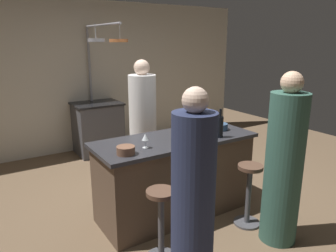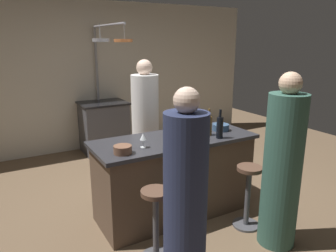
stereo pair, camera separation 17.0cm
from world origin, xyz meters
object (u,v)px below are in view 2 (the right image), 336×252
mixing_bowl_wooden (123,150)px  wine_bottle_amber (209,125)px  chef (145,128)px  wine_glass_near_right_guest (193,120)px  wine_bottle_dark (220,127)px  pepper_mill (177,124)px  stove_range (104,127)px  guest_right (282,169)px  bar_stool_left (156,222)px  bar_stool_right (248,194)px  mixing_bowl_blue (221,127)px  wine_bottle_green (178,128)px  wine_glass_near_left_guest (143,137)px  wine_glass_by_chef (203,128)px  guest_left (185,199)px

mixing_bowl_wooden → wine_bottle_amber: bearing=5.3°
chef → mixing_bowl_wooden: (-0.74, -1.06, 0.15)m
wine_glass_near_right_guest → wine_bottle_dark: bearing=-84.3°
pepper_mill → mixing_bowl_wooden: size_ratio=1.22×
stove_range → guest_right: size_ratio=0.53×
guest_right → wine_bottle_dark: size_ratio=5.26×
bar_stool_left → bar_stool_right: same height
wine_bottle_amber → mixing_bowl_blue: size_ratio=1.54×
chef → mixing_bowl_blue: chef is taller
wine_bottle_amber → wine_bottle_green: size_ratio=0.90×
bar_stool_left → wine_glass_near_right_guest: (0.93, 0.83, 0.63)m
wine_glass_near_left_guest → wine_bottle_dark: bearing=-7.8°
bar_stool_left → mixing_bowl_blue: (1.19, 0.62, 0.56)m
wine_bottle_amber → stove_range: bearing=98.6°
chef → wine_bottle_green: chef is taller
wine_bottle_green → wine_glass_near_left_guest: bearing=-173.4°
pepper_mill → wine_glass_by_chef: (0.16, -0.28, 0.00)m
mixing_bowl_blue → wine_glass_near_right_guest: bearing=140.2°
wine_bottle_amber → mixing_bowl_blue: bearing=19.8°
guest_right → wine_bottle_amber: 0.94m
bar_stool_right → wine_bottle_amber: (-0.14, 0.53, 0.64)m
bar_stool_left → wine_glass_near_left_guest: size_ratio=4.66×
wine_bottle_amber → wine_glass_near_left_guest: bearing=-177.6°
wine_glass_by_chef → mixing_bowl_blue: size_ratio=0.75×
bar_stool_left → wine_bottle_green: bearing=44.8°
wine_glass_near_right_guest → wine_glass_by_chef: (-0.10, -0.34, 0.00)m
pepper_mill → mixing_bowl_wooden: 0.86m
guest_left → wine_bottle_green: guest_left is taller
pepper_mill → mixing_bowl_blue: (0.51, -0.15, -0.07)m
guest_right → wine_glass_near_right_guest: 1.22m
guest_right → pepper_mill: size_ratio=7.95×
stove_range → bar_stool_left: (-0.56, -3.07, -0.07)m
wine_glass_by_chef → mixing_bowl_blue: 0.38m
wine_glass_by_chef → wine_glass_near_left_guest: size_ratio=1.00×
bar_stool_right → wine_glass_near_left_guest: bearing=152.7°
stove_range → wine_bottle_dark: wine_bottle_dark is taller
wine_bottle_dark → mixing_bowl_blue: bearing=49.1°
wine_bottle_amber → wine_bottle_dark: 0.16m
wine_glass_by_chef → mixing_bowl_blue: wine_glass_by_chef is taller
wine_bottle_dark → wine_glass_near_left_guest: size_ratio=2.17×
bar_stool_left → guest_right: 1.26m
wine_bottle_amber → mixing_bowl_wooden: wine_bottle_amber is taller
wine_glass_by_chef → mixing_bowl_wooden: wine_glass_by_chef is taller
guest_left → guest_right: bearing=1.0°
stove_range → bar_stool_right: (0.53, -3.07, -0.07)m
bar_stool_right → pepper_mill: size_ratio=3.24×
pepper_mill → wine_glass_near_right_guest: size_ratio=1.44×
bar_stool_right → guest_right: size_ratio=0.41×
wine_bottle_dark → pepper_mill: bearing=128.0°
guest_right → bar_stool_left: bearing=162.9°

